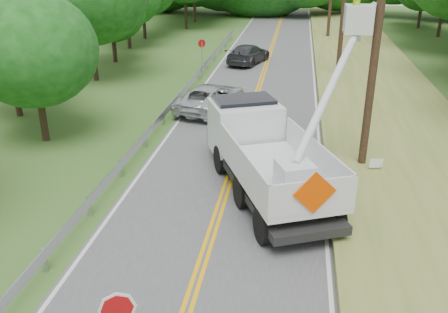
# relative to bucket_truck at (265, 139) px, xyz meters

# --- Properties ---
(ground) EXTENTS (140.00, 140.00, 0.00)m
(ground) POSITION_rel_bucket_truck_xyz_m (-1.28, -7.43, -1.66)
(ground) COLOR #2D5B1D
(ground) RESTS_ON ground
(road) EXTENTS (7.20, 96.00, 0.03)m
(road) POSITION_rel_bucket_truck_xyz_m (-1.28, 6.57, -1.65)
(road) COLOR #4B4B4E
(road) RESTS_ON ground
(guardrail) EXTENTS (0.18, 48.00, 0.77)m
(guardrail) POSITION_rel_bucket_truck_xyz_m (-5.30, 7.47, -1.11)
(guardrail) COLOR #A4A7AE
(guardrail) RESTS_ON ground
(utility_poles) EXTENTS (1.60, 43.30, 10.00)m
(utility_poles) POSITION_rel_bucket_truck_xyz_m (3.72, 9.58, 3.61)
(utility_poles) COLOR black
(utility_poles) RESTS_ON ground
(tall_grass_verge) EXTENTS (7.00, 96.00, 0.30)m
(tall_grass_verge) POSITION_rel_bucket_truck_xyz_m (5.82, 6.57, -1.51)
(tall_grass_verge) COLOR olive
(tall_grass_verge) RESTS_ON ground
(bucket_truck) EXTENTS (5.96, 8.04, 7.39)m
(bucket_truck) POSITION_rel_bucket_truck_xyz_m (0.00, 0.00, 0.00)
(bucket_truck) COLOR black
(bucket_truck) RESTS_ON road
(suv_silver) EXTENTS (3.60, 5.58, 1.43)m
(suv_silver) POSITION_rel_bucket_truck_xyz_m (-3.42, 8.09, -0.93)
(suv_silver) COLOR silver
(suv_silver) RESTS_ON road
(suv_darkgrey) EXTENTS (3.29, 5.20, 1.40)m
(suv_darkgrey) POSITION_rel_bucket_truck_xyz_m (-2.66, 19.87, -0.94)
(suv_darkgrey) COLOR #393A40
(suv_darkgrey) RESTS_ON road
(stop_sign_permanent) EXTENTS (0.45, 0.35, 2.57)m
(stop_sign_permanent) POSITION_rel_bucket_truck_xyz_m (-5.23, 14.98, 0.05)
(stop_sign_permanent) COLOR #A4A7AE
(stop_sign_permanent) RESTS_ON ground
(yard_sign) EXTENTS (0.50, 0.14, 0.74)m
(yard_sign) POSITION_rel_bucket_truck_xyz_m (4.15, 0.95, -1.14)
(yard_sign) COLOR white
(yard_sign) RESTS_ON ground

